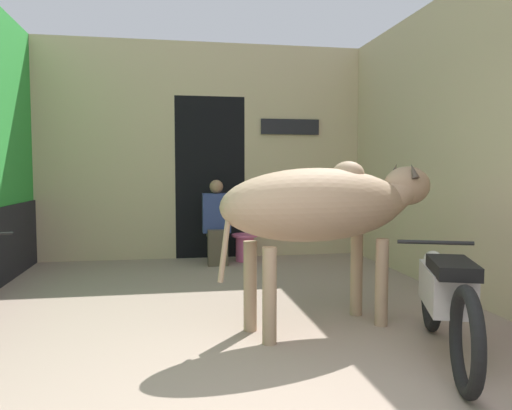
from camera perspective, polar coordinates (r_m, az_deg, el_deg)
wall_back_with_doorway at (r=7.83m, az=-5.83°, el=4.92°), size 4.86×0.93×3.23m
wall_right_with_door at (r=5.68m, az=22.62°, el=6.40°), size 0.22×5.41×3.23m
cow at (r=4.21m, az=8.10°, el=-0.12°), size 2.11×1.08×1.40m
motorcycle_near at (r=3.81m, az=20.90°, el=-9.80°), size 0.81×1.80×0.77m
shopkeeper_seated at (r=7.05m, az=-4.50°, el=-1.81°), size 0.39×0.33×1.19m
plastic_stool at (r=7.32m, az=-1.29°, el=-4.78°), size 0.38×0.38×0.40m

